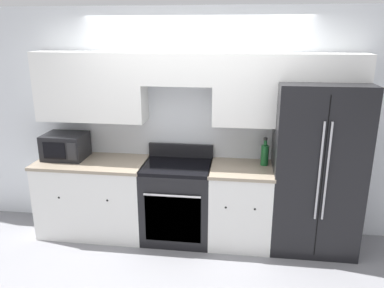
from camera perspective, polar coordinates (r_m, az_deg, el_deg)
ground_plane at (r=4.30m, az=-0.56°, el=-16.06°), size 12.00×12.00×0.00m
wall_back at (r=4.27m, az=0.60°, el=5.29°), size 8.00×0.39×2.60m
lower_cabinets_left at (r=4.63m, az=-14.67°, el=-7.74°), size 1.26×0.64×0.90m
lower_cabinets_right at (r=4.31m, az=7.34°, el=-9.19°), size 0.69×0.64×0.90m
oven_range at (r=4.37m, az=-2.23°, el=-8.66°), size 0.77×0.65×1.06m
refrigerator at (r=4.25m, az=18.30°, el=-3.46°), size 0.91×0.74×1.84m
microwave at (r=4.62m, az=-18.71°, el=-0.29°), size 0.47×0.39×0.29m
bottle at (r=4.22m, az=11.03°, el=-1.55°), size 0.09×0.09×0.31m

